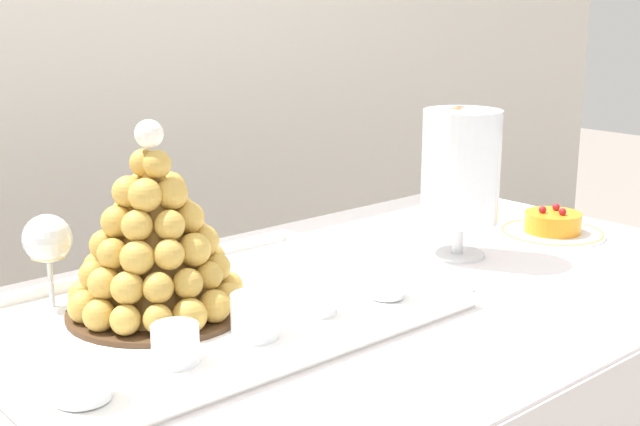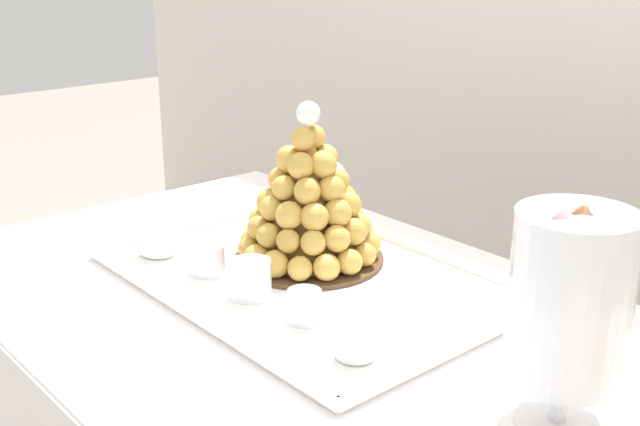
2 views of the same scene
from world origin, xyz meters
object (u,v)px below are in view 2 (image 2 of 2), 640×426
at_px(croquembouche, 309,203).
at_px(macaron_goblet, 570,299).
at_px(dessert_cup_mid_left, 207,260).
at_px(dessert_cup_right, 356,340).
at_px(dessert_cup_mid_right, 304,307).
at_px(wine_glass, 328,181).
at_px(dessert_cup_left, 159,241).
at_px(dessert_cup_centre, 251,280).
at_px(serving_tray, 307,278).

bearing_deg(croquembouche, macaron_goblet, -9.03).
bearing_deg(croquembouche, dessert_cup_mid_left, -113.53).
bearing_deg(dessert_cup_right, dessert_cup_mid_right, 173.62).
bearing_deg(dessert_cup_right, wine_glass, 143.07).
xyz_separation_m(croquembouche, dessert_cup_mid_left, (-0.07, -0.16, -0.08)).
height_order(dessert_cup_left, dessert_cup_centre, dessert_cup_centre).
xyz_separation_m(dessert_cup_mid_right, wine_glass, (-0.26, 0.28, 0.07)).
height_order(dessert_cup_centre, dessert_cup_mid_right, dessert_cup_centre).
relative_size(macaron_goblet, wine_glass, 1.89).
distance_m(serving_tray, dessert_cup_right, 0.27).
bearing_deg(dessert_cup_left, dessert_cup_mid_left, 6.33).
relative_size(dessert_cup_right, wine_glass, 0.36).
distance_m(dessert_cup_mid_left, dessert_cup_centre, 0.12).
bearing_deg(dessert_cup_centre, serving_tray, 90.94).
xyz_separation_m(dessert_cup_right, wine_glass, (-0.38, 0.29, 0.07)).
distance_m(dessert_cup_mid_left, dessert_cup_right, 0.36).
relative_size(dessert_cup_left, macaron_goblet, 0.23).
height_order(serving_tray, wine_glass, wine_glass).
relative_size(croquembouche, dessert_cup_right, 5.26).
height_order(dessert_cup_left, wine_glass, wine_glass).
bearing_deg(dessert_cup_mid_left, dessert_cup_mid_right, 1.99).
distance_m(serving_tray, dessert_cup_left, 0.28).
xyz_separation_m(dessert_cup_mid_left, dessert_cup_right, (0.36, -0.01, 0.00)).
xyz_separation_m(dessert_cup_left, wine_glass, (0.10, 0.30, 0.07)).
height_order(dessert_cup_mid_left, wine_glass, wine_glass).
relative_size(dessert_cup_left, dessert_cup_right, 1.22).
bearing_deg(dessert_cup_centre, dessert_cup_left, -176.78).
height_order(dessert_cup_mid_right, macaron_goblet, macaron_goblet).
relative_size(croquembouche, wine_glass, 1.92).
relative_size(dessert_cup_mid_left, dessert_cup_centre, 0.92).
xyz_separation_m(dessert_cup_centre, dessert_cup_mid_right, (0.12, 0.01, -0.00)).
xyz_separation_m(dessert_cup_mid_left, macaron_goblet, (0.61, 0.07, 0.13)).
height_order(serving_tray, dessert_cup_right, dessert_cup_right).
bearing_deg(croquembouche, dessert_cup_left, -138.86).
distance_m(serving_tray, dessert_cup_centre, 0.12).
bearing_deg(dessert_cup_mid_right, dessert_cup_left, -176.49).
relative_size(dessert_cup_centre, macaron_goblet, 0.24).
height_order(dessert_cup_right, macaron_goblet, macaron_goblet).
distance_m(dessert_cup_mid_right, wine_glass, 0.39).
height_order(croquembouche, wine_glass, croquembouche).
xyz_separation_m(croquembouche, dessert_cup_left, (-0.20, -0.17, -0.08)).
relative_size(croquembouche, dessert_cup_mid_right, 5.53).
relative_size(dessert_cup_left, dessert_cup_mid_left, 1.07).
height_order(macaron_goblet, wine_glass, macaron_goblet).
relative_size(dessert_cup_centre, dessert_cup_right, 1.23).
height_order(croquembouche, dessert_cup_mid_left, croquembouche).
xyz_separation_m(croquembouche, dessert_cup_centre, (0.05, -0.16, -0.08)).
height_order(serving_tray, croquembouche, croquembouche).
bearing_deg(dessert_cup_mid_left, croquembouche, 66.47).
relative_size(dessert_cup_mid_right, macaron_goblet, 0.18).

